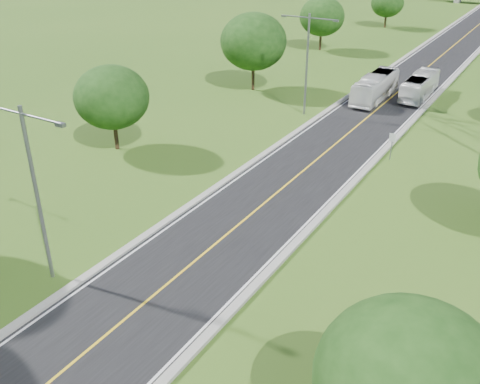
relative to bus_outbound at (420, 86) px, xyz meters
The scene contains 14 objects.
ground 4.20m from the bus_outbound, 129.71° to the left, with size 260.00×260.00×0.00m, color #325718.
road 9.50m from the bus_outbound, 105.66° to the left, with size 8.00×150.00×0.06m, color black.
curb_left 11.39m from the bus_outbound, 126.85° to the left, with size 0.50×150.00×0.22m, color gray.
curb_right 9.30m from the bus_outbound, 79.30° to the left, with size 0.50×150.00×0.22m, color gray.
speed_limit_sign 19.15m from the bus_outbound, 82.01° to the right, with size 0.55×0.09×2.40m.
streetlight_near_left 45.98m from the bus_outbound, 100.76° to the right, with size 5.90×0.25×10.00m.
streetlight_mid_left 15.38m from the bus_outbound, 125.56° to the right, with size 5.90×0.25×10.00m.
tree_lb 34.53m from the bus_outbound, 122.64° to the right, with size 6.30×6.30×7.33m.
tree_lc 19.33m from the bus_outbound, 158.40° to the right, with size 7.56×7.56×8.79m.
tree_ld 26.18m from the bus_outbound, 138.88° to the left, with size 6.72×6.72×7.82m.
tree_le 44.55m from the bus_outbound, 112.54° to the left, with size 5.88×5.88×6.84m.
tree_ra 48.43m from the bus_outbound, 76.28° to the right, with size 6.30×6.30×7.33m.
bus_outbound is the anchor object (origin of this frame).
bus_inbound 5.23m from the bus_outbound, 139.76° to the right, with size 2.37×10.12×2.82m, color white.
Camera 1 is at (15.84, -3.54, 17.95)m, focal length 40.00 mm.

